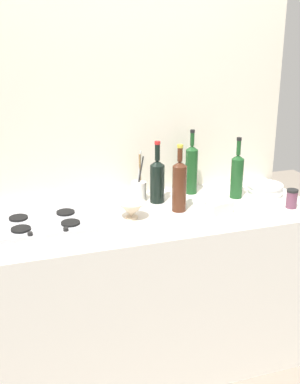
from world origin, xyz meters
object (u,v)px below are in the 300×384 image
(wine_bottle_mid_left, at_px, (179,185))
(wine_bottle_mid_right, at_px, (157,180))
(plate_stack, at_px, (265,189))
(butter_dish, at_px, (219,207))
(condiment_jar_front, at_px, (292,199))
(mixing_bowl, at_px, (132,210))
(stovetop_hob, at_px, (44,223))
(wine_bottle_leftmost, at_px, (191,168))
(utensil_crock, at_px, (139,189))
(wine_bottle_rightmost, at_px, (237,175))

(wine_bottle_mid_left, relative_size, wine_bottle_mid_right, 1.04)
(plate_stack, bearing_deg, butter_dish, -154.34)
(condiment_jar_front, bearing_deg, mixing_bowl, 171.37)
(stovetop_hob, relative_size, wine_bottle_leftmost, 1.25)
(wine_bottle_mid_left, distance_m, condiment_jar_front, 0.62)
(wine_bottle_mid_left, distance_m, butter_dish, 0.24)
(plate_stack, bearing_deg, wine_bottle_mid_left, -171.46)
(utensil_crock, bearing_deg, wine_bottle_mid_left, -55.48)
(stovetop_hob, xyz_separation_m, wine_bottle_rightmost, (1.09, 0.07, 0.12))
(wine_bottle_rightmost, bearing_deg, wine_bottle_leftmost, 144.40)
(butter_dish, height_order, condiment_jar_front, condiment_jar_front)
(plate_stack, relative_size, condiment_jar_front, 2.05)
(plate_stack, distance_m, wine_bottle_rightmost, 0.21)
(utensil_crock, bearing_deg, wine_bottle_mid_right, -34.15)
(plate_stack, height_order, butter_dish, butter_dish)
(wine_bottle_mid_left, bearing_deg, condiment_jar_front, -14.61)
(stovetop_hob, distance_m, wine_bottle_leftmost, 0.91)
(wine_bottle_leftmost, bearing_deg, mixing_bowl, -148.98)
(condiment_jar_front, bearing_deg, butter_dish, 172.46)
(utensil_crock, xyz_separation_m, condiment_jar_front, (0.74, -0.38, -0.01))
(mixing_bowl, relative_size, utensil_crock, 0.51)
(plate_stack, xyz_separation_m, utensil_crock, (-0.72, 0.14, 0.03))
(wine_bottle_mid_left, bearing_deg, wine_bottle_mid_right, 111.82)
(wine_bottle_leftmost, bearing_deg, wine_bottle_mid_left, -125.41)
(wine_bottle_rightmost, distance_m, butter_dish, 0.29)
(butter_dish, relative_size, utensil_crock, 0.47)
(utensil_crock, bearing_deg, stovetop_hob, -159.84)
(stovetop_hob, height_order, plate_stack, plate_stack)
(plate_stack, bearing_deg, mixing_bowl, -172.60)
(wine_bottle_rightmost, relative_size, butter_dish, 2.62)
(wine_bottle_mid_left, bearing_deg, mixing_bowl, -175.03)
(stovetop_hob, xyz_separation_m, wine_bottle_leftmost, (0.88, 0.22, 0.14))
(wine_bottle_mid_right, xyz_separation_m, butter_dish, (0.25, -0.26, -0.10))
(wine_bottle_mid_right, relative_size, mixing_bowl, 2.39)
(plate_stack, height_order, mixing_bowl, mixing_bowl)
(wine_bottle_mid_left, height_order, condiment_jar_front, wine_bottle_mid_left)
(wine_bottle_mid_right, distance_m, wine_bottle_rightmost, 0.46)
(wine_bottle_mid_right, bearing_deg, condiment_jar_front, -25.79)
(wine_bottle_leftmost, distance_m, butter_dish, 0.36)
(stovetop_hob, bearing_deg, wine_bottle_mid_right, 12.61)
(wine_bottle_rightmost, bearing_deg, wine_bottle_mid_left, -167.03)
(stovetop_hob, relative_size, utensil_crock, 1.66)
(wine_bottle_leftmost, xyz_separation_m, wine_bottle_rightmost, (0.21, -0.15, -0.02))
(wine_bottle_mid_left, distance_m, wine_bottle_rightmost, 0.40)
(wine_bottle_leftmost, xyz_separation_m, wine_bottle_mid_left, (-0.17, -0.24, -0.01))
(stovetop_hob, height_order, wine_bottle_leftmost, wine_bottle_leftmost)
(mixing_bowl, relative_size, condiment_jar_front, 1.40)
(mixing_bowl, distance_m, utensil_crock, 0.27)
(wine_bottle_mid_right, distance_m, utensil_crock, 0.12)
(butter_dish, bearing_deg, wine_bottle_mid_left, 151.54)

